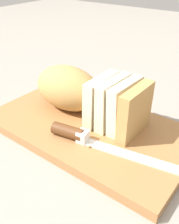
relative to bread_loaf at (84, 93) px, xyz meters
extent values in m
plane|color=gray|center=(0.04, -0.03, -0.07)|extent=(3.00, 3.00, 0.00)
cube|color=#9E6B3D|center=(0.04, -0.03, -0.06)|extent=(0.44, 0.26, 0.02)
ellipsoid|color=tan|center=(-0.05, 0.00, 0.00)|extent=(0.17, 0.11, 0.10)
cube|color=beige|center=(0.05, 0.00, 0.00)|extent=(0.03, 0.10, 0.10)
cube|color=beige|center=(0.07, 0.00, 0.00)|extent=(0.03, 0.10, 0.10)
cube|color=beige|center=(0.10, 0.00, 0.00)|extent=(0.03, 0.10, 0.10)
cube|color=tan|center=(0.13, 0.00, 0.00)|extent=(0.03, 0.10, 0.10)
cube|color=silver|center=(0.17, -0.07, -0.05)|extent=(0.22, 0.06, 0.00)
cylinder|color=#593319|center=(0.03, -0.09, -0.04)|extent=(0.07, 0.04, 0.03)
cube|color=silver|center=(0.06, -0.09, -0.04)|extent=(0.02, 0.03, 0.02)
sphere|color=tan|center=(0.03, -0.09, -0.05)|extent=(0.01, 0.01, 0.01)
sphere|color=tan|center=(0.09, -0.10, -0.05)|extent=(0.01, 0.01, 0.01)
sphere|color=tan|center=(0.12, -0.01, -0.05)|extent=(0.00, 0.00, 0.00)
camera|label=1|loc=(0.32, -0.41, 0.27)|focal=42.03mm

